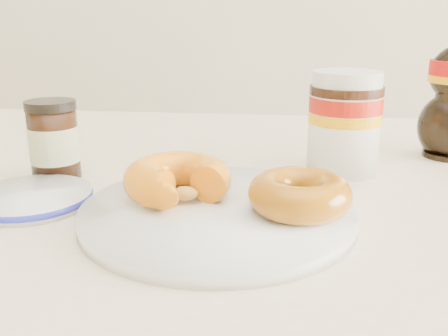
# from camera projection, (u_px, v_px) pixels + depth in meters

# --- Properties ---
(dining_table) EXTENTS (1.40, 0.90, 0.75)m
(dining_table) POSITION_uv_depth(u_px,v_px,m) (275.00, 268.00, 0.55)
(dining_table) COLOR #F9E6BD
(dining_table) RESTS_ON ground
(plate) EXTENTS (0.26, 0.26, 0.01)m
(plate) POSITION_uv_depth(u_px,v_px,m) (217.00, 212.00, 0.47)
(plate) COLOR white
(plate) RESTS_ON dining_table
(donut_bitten) EXTENTS (0.13, 0.13, 0.04)m
(donut_bitten) POSITION_uv_depth(u_px,v_px,m) (178.00, 179.00, 0.48)
(donut_bitten) COLOR orange
(donut_bitten) RESTS_ON plate
(donut_whole) EXTENTS (0.11, 0.11, 0.03)m
(donut_whole) POSITION_uv_depth(u_px,v_px,m) (300.00, 194.00, 0.45)
(donut_whole) COLOR #945509
(donut_whole) RESTS_ON plate
(nutella_jar) EXTENTS (0.09, 0.09, 0.12)m
(nutella_jar) POSITION_uv_depth(u_px,v_px,m) (345.00, 118.00, 0.59)
(nutella_jar) COLOR white
(nutella_jar) RESTS_ON dining_table
(dark_jar) EXTENTS (0.06, 0.06, 0.09)m
(dark_jar) POSITION_uv_depth(u_px,v_px,m) (54.00, 141.00, 0.58)
(dark_jar) COLOR black
(dark_jar) RESTS_ON dining_table
(blue_rim_saucer) EXTENTS (0.12, 0.12, 0.01)m
(blue_rim_saucer) POSITION_uv_depth(u_px,v_px,m) (31.00, 198.00, 0.50)
(blue_rim_saucer) COLOR white
(blue_rim_saucer) RESTS_ON dining_table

